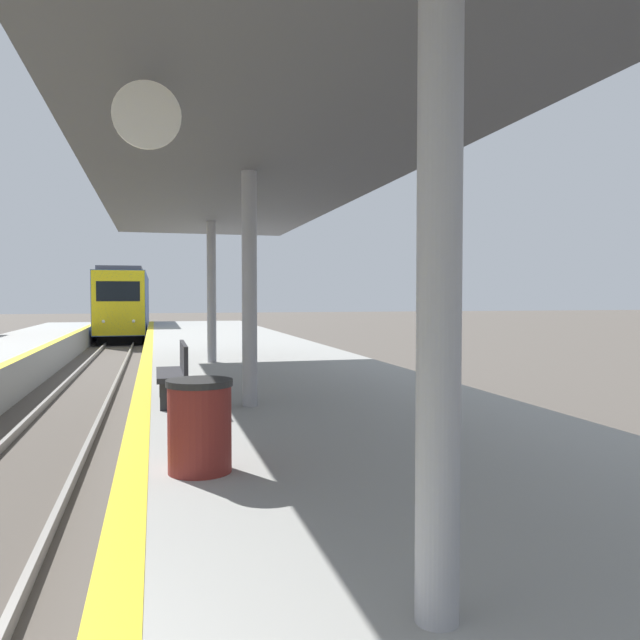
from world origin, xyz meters
name	(u,v)px	position (x,y,z in m)	size (l,w,h in m)	color
train	(126,303)	(0.00, 42.56, 2.21)	(2.78, 19.59, 4.34)	black
station_canopy	(249,168)	(3.23, 7.39, 4.57)	(4.70, 19.15, 3.68)	#99999E
trash_bin	(200,425)	(2.27, 4.04, 1.48)	(0.62, 0.62, 0.87)	maroon
bench	(176,371)	(2.17, 7.96, 1.53)	(0.44, 1.55, 0.92)	#28282D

